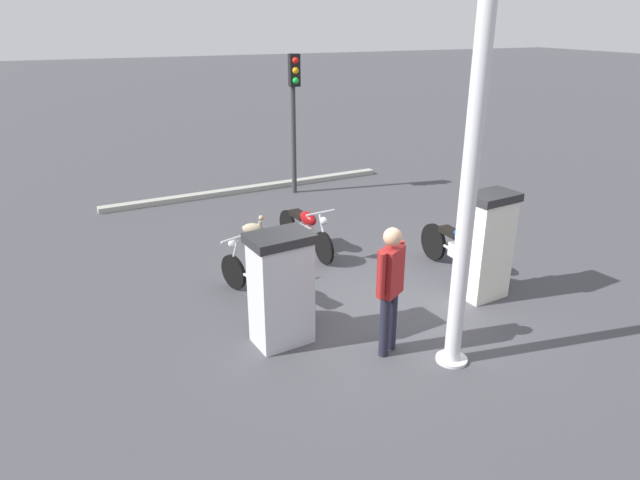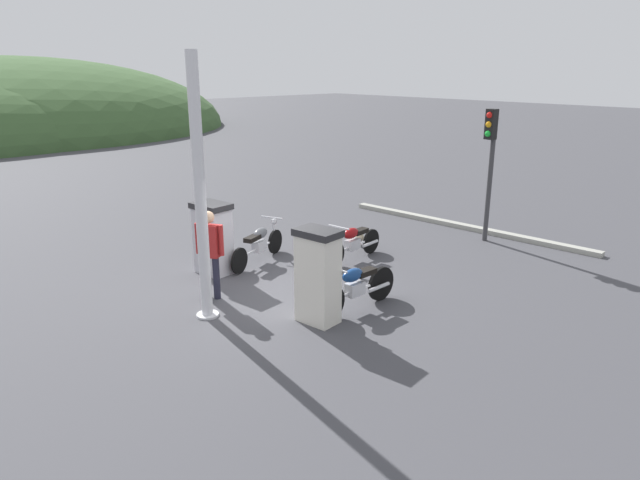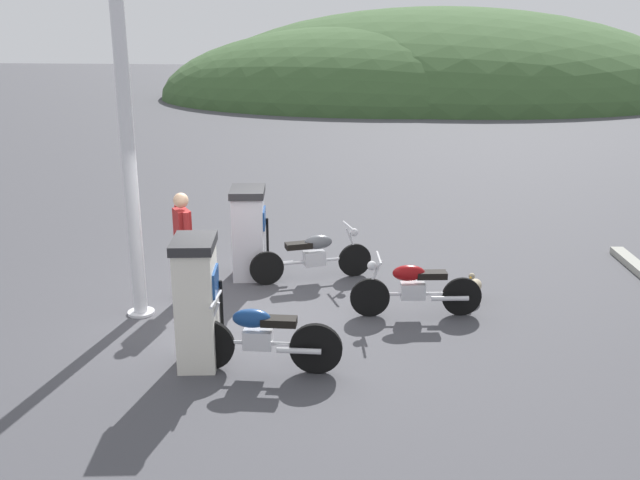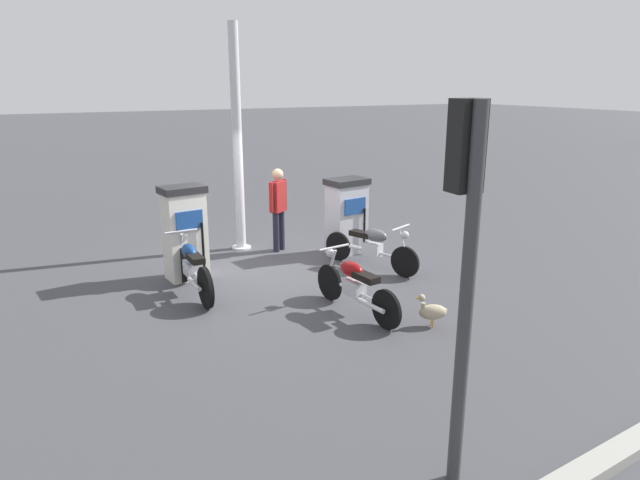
{
  "view_description": "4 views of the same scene",
  "coord_description": "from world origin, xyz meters",
  "px_view_note": "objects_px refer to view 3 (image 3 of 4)",
  "views": [
    {
      "loc": [
        -6.43,
        3.81,
        4.07
      ],
      "look_at": [
        1.4,
        0.4,
        0.67
      ],
      "focal_mm": 31.54,
      "sensor_mm": 36.0,
      "label": 1
    },
    {
      "loc": [
        -6.34,
        -8.37,
        4.29
      ],
      "look_at": [
        1.31,
        -0.05,
        0.81
      ],
      "focal_mm": 31.85,
      "sensor_mm": 36.0,
      "label": 2
    },
    {
      "loc": [
        2.17,
        -9.83,
        4.25
      ],
      "look_at": [
        1.12,
        0.46,
        1.05
      ],
      "focal_mm": 40.34,
      "sensor_mm": 36.0,
      "label": 3
    },
    {
      "loc": [
        9.39,
        -4.03,
        3.43
      ],
      "look_at": [
        0.9,
        0.45,
        0.71
      ],
      "focal_mm": 31.62,
      "sensor_mm": 36.0,
      "label": 4
    }
  ],
  "objects_px": {
    "motorcycle_near_pump": "(259,337)",
    "motorcycle_far_pump": "(314,254)",
    "wandering_duck": "(474,286)",
    "fuel_pump_near": "(197,302)",
    "attendant_person": "(183,239)",
    "canopy_support_pole": "(130,170)",
    "motorcycle_extra": "(414,286)",
    "fuel_pump_far": "(249,232)"
  },
  "relations": [
    {
      "from": "motorcycle_near_pump",
      "to": "motorcycle_far_pump",
      "type": "xyz_separation_m",
      "value": [
        0.31,
        3.34,
        -0.01
      ]
    },
    {
      "from": "wandering_duck",
      "to": "fuel_pump_near",
      "type": "bearing_deg",
      "value": -145.51
    },
    {
      "from": "fuel_pump_near",
      "to": "motorcycle_far_pump",
      "type": "relative_size",
      "value": 0.85
    },
    {
      "from": "fuel_pump_near",
      "to": "motorcycle_near_pump",
      "type": "bearing_deg",
      "value": -9.01
    },
    {
      "from": "fuel_pump_near",
      "to": "attendant_person",
      "type": "distance_m",
      "value": 2.29
    },
    {
      "from": "fuel_pump_near",
      "to": "attendant_person",
      "type": "relative_size",
      "value": 0.97
    },
    {
      "from": "canopy_support_pole",
      "to": "motorcycle_near_pump",
      "type": "bearing_deg",
      "value": -37.58
    },
    {
      "from": "motorcycle_near_pump",
      "to": "canopy_support_pole",
      "type": "bearing_deg",
      "value": 142.42
    },
    {
      "from": "fuel_pump_near",
      "to": "attendant_person",
      "type": "bearing_deg",
      "value": 110.24
    },
    {
      "from": "motorcycle_near_pump",
      "to": "motorcycle_extra",
      "type": "relative_size",
      "value": 1.04
    },
    {
      "from": "motorcycle_near_pump",
      "to": "attendant_person",
      "type": "height_order",
      "value": "attendant_person"
    },
    {
      "from": "fuel_pump_far",
      "to": "motorcycle_near_pump",
      "type": "distance_m",
      "value": 3.55
    },
    {
      "from": "motorcycle_extra",
      "to": "attendant_person",
      "type": "height_order",
      "value": "attendant_person"
    },
    {
      "from": "motorcycle_near_pump",
      "to": "motorcycle_far_pump",
      "type": "bearing_deg",
      "value": 84.76
    },
    {
      "from": "wandering_duck",
      "to": "canopy_support_pole",
      "type": "bearing_deg",
      "value": -168.13
    },
    {
      "from": "attendant_person",
      "to": "canopy_support_pole",
      "type": "distance_m",
      "value": 1.45
    },
    {
      "from": "fuel_pump_near",
      "to": "canopy_support_pole",
      "type": "distance_m",
      "value": 2.4
    },
    {
      "from": "fuel_pump_near",
      "to": "wandering_duck",
      "type": "xyz_separation_m",
      "value": [
        3.73,
        2.56,
        -0.61
      ]
    },
    {
      "from": "fuel_pump_near",
      "to": "fuel_pump_far",
      "type": "relative_size",
      "value": 1.09
    },
    {
      "from": "motorcycle_near_pump",
      "to": "wandering_duck",
      "type": "height_order",
      "value": "motorcycle_near_pump"
    },
    {
      "from": "fuel_pump_near",
      "to": "canopy_support_pole",
      "type": "bearing_deg",
      "value": 131.07
    },
    {
      "from": "motorcycle_extra",
      "to": "fuel_pump_far",
      "type": "bearing_deg",
      "value": 151.87
    },
    {
      "from": "fuel_pump_far",
      "to": "canopy_support_pole",
      "type": "relative_size",
      "value": 0.34
    },
    {
      "from": "fuel_pump_near",
      "to": "motorcycle_far_pump",
      "type": "xyz_separation_m",
      "value": [
        1.12,
        3.21,
        -0.39
      ]
    },
    {
      "from": "motorcycle_near_pump",
      "to": "fuel_pump_near",
      "type": "bearing_deg",
      "value": 170.99
    },
    {
      "from": "motorcycle_near_pump",
      "to": "attendant_person",
      "type": "distance_m",
      "value": 2.83
    },
    {
      "from": "motorcycle_far_pump",
      "to": "canopy_support_pole",
      "type": "bearing_deg",
      "value": -144.76
    },
    {
      "from": "motorcycle_extra",
      "to": "motorcycle_near_pump",
      "type": "bearing_deg",
      "value": -134.8
    },
    {
      "from": "motorcycle_far_pump",
      "to": "attendant_person",
      "type": "relative_size",
      "value": 1.15
    },
    {
      "from": "fuel_pump_near",
      "to": "motorcycle_extra",
      "type": "bearing_deg",
      "value": 33.64
    },
    {
      "from": "motorcycle_near_pump",
      "to": "wandering_duck",
      "type": "xyz_separation_m",
      "value": [
        2.92,
        2.69,
        -0.23
      ]
    },
    {
      "from": "motorcycle_near_pump",
      "to": "wandering_duck",
      "type": "bearing_deg",
      "value": 42.66
    },
    {
      "from": "motorcycle_extra",
      "to": "wandering_duck",
      "type": "relative_size",
      "value": 3.89
    },
    {
      "from": "fuel_pump_near",
      "to": "wandering_duck",
      "type": "height_order",
      "value": "fuel_pump_near"
    },
    {
      "from": "motorcycle_near_pump",
      "to": "attendant_person",
      "type": "relative_size",
      "value": 1.17
    },
    {
      "from": "wandering_duck",
      "to": "canopy_support_pole",
      "type": "distance_m",
      "value": 5.5
    },
    {
      "from": "motorcycle_far_pump",
      "to": "wandering_duck",
      "type": "bearing_deg",
      "value": -14.09
    },
    {
      "from": "motorcycle_extra",
      "to": "wandering_duck",
      "type": "distance_m",
      "value": 1.22
    },
    {
      "from": "fuel_pump_far",
      "to": "motorcycle_far_pump",
      "type": "height_order",
      "value": "fuel_pump_far"
    },
    {
      "from": "fuel_pump_far",
      "to": "motorcycle_near_pump",
      "type": "bearing_deg",
      "value": -76.77
    },
    {
      "from": "canopy_support_pole",
      "to": "fuel_pump_near",
      "type": "bearing_deg",
      "value": -48.93
    },
    {
      "from": "fuel_pump_near",
      "to": "fuel_pump_far",
      "type": "height_order",
      "value": "fuel_pump_near"
    }
  ]
}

